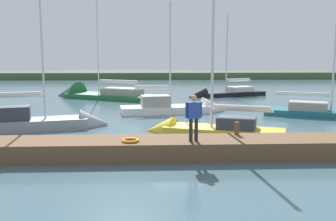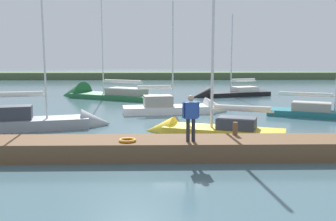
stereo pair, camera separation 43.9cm
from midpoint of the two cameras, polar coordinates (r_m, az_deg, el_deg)
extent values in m
plane|color=#42606B|center=(19.33, 2.14, -3.22)|extent=(200.00, 200.00, 0.00)
cube|color=#4C603D|center=(67.75, -0.27, 5.01)|extent=(180.00, 8.00, 2.40)
cube|color=brown|center=(14.39, 3.32, -5.81)|extent=(21.49, 1.99, 0.70)
cylinder|color=brown|center=(15.24, 11.22, -2.78)|extent=(0.20, 0.20, 0.53)
torus|color=orange|center=(13.90, -5.42, -4.63)|extent=(0.66, 0.66, 0.10)
cube|color=white|center=(25.53, 0.49, -0.14)|extent=(6.41, 2.75, 0.77)
cone|color=white|center=(26.38, 8.15, 0.05)|extent=(1.94, 2.10, 1.88)
cube|color=gray|center=(25.32, -1.07, 1.50)|extent=(2.13, 1.75, 0.74)
cylinder|color=silver|center=(25.32, 1.25, 8.70)|extent=(0.11, 0.11, 7.09)
cylinder|color=silver|center=(25.20, -1.63, 3.42)|extent=(2.55, 0.45, 0.08)
cylinder|color=silver|center=(25.19, -1.63, 3.69)|extent=(2.31, 0.57, 0.24)
cube|color=#1E6B75|center=(25.98, 23.29, -0.87)|extent=(6.98, 4.63, 0.72)
cube|color=gray|center=(25.91, 21.87, 0.59)|extent=(2.82, 2.42, 0.53)
cylinder|color=silver|center=(25.84, 21.02, 2.17)|extent=(3.38, 1.63, 0.10)
cylinder|color=silver|center=(25.83, 21.03, 2.43)|extent=(3.10, 1.59, 0.22)
cube|color=gray|center=(21.09, -19.65, -2.45)|extent=(6.08, 3.23, 0.93)
cone|color=gray|center=(21.14, -10.54, -2.08)|extent=(2.02, 2.14, 1.79)
cube|color=#333842|center=(21.05, -22.53, -0.34)|extent=(2.22, 1.66, 0.73)
cylinder|color=silver|center=(20.72, -18.14, 8.15)|extent=(0.10, 0.10, 6.77)
cylinder|color=silver|center=(20.92, -21.99, 2.07)|extent=(2.92, 0.85, 0.08)
cylinder|color=silver|center=(20.91, -22.00, 2.39)|extent=(2.67, 0.95, 0.26)
cube|color=black|center=(37.50, 10.91, 2.31)|extent=(7.18, 4.08, 0.71)
cone|color=black|center=(35.61, 5.48, 2.12)|extent=(2.23, 2.35, 1.89)
cube|color=silver|center=(37.97, 12.22, 3.26)|extent=(2.78, 2.29, 0.50)
cylinder|color=silver|center=(36.97, 10.21, 8.69)|extent=(0.13, 0.13, 7.59)
cylinder|color=silver|center=(37.80, 11.99, 4.50)|extent=(2.75, 1.05, 0.10)
cylinder|color=silver|center=(37.79, 11.99, 4.68)|extent=(2.54, 1.13, 0.29)
cube|color=#236638|center=(34.77, -7.94, 1.87)|extent=(8.99, 6.66, 0.83)
cone|color=#236638|center=(37.88, -14.22, 2.22)|extent=(3.69, 3.81, 2.92)
cube|color=gray|center=(33.96, -6.12, 2.98)|extent=(4.07, 3.38, 0.61)
cylinder|color=silver|center=(35.36, -9.86, 11.12)|extent=(0.11, 0.11, 10.48)
cylinder|color=silver|center=(34.12, -6.71, 4.33)|extent=(3.92, 2.16, 0.08)
cylinder|color=silver|center=(34.11, -6.72, 4.54)|extent=(3.63, 2.13, 0.29)
cube|color=gold|center=(18.26, 9.26, -3.99)|extent=(6.06, 3.62, 0.85)
cone|color=gold|center=(19.10, -0.68, -3.34)|extent=(2.00, 2.10, 1.68)
cube|color=#333842|center=(18.03, 11.31, -1.96)|extent=(2.16, 1.91, 0.54)
cylinder|color=silver|center=(17.96, 7.68, 8.89)|extent=(0.13, 0.13, 7.27)
cylinder|color=silver|center=(17.90, 12.15, 0.00)|extent=(2.81, 1.13, 0.11)
cylinder|color=silver|center=(17.88, 12.16, 0.38)|extent=(2.58, 1.16, 0.25)
cylinder|color=#28282D|center=(13.79, 4.04, -3.07)|extent=(0.14, 0.14, 0.88)
cylinder|color=#28282D|center=(13.85, 4.88, -3.03)|extent=(0.14, 0.14, 0.88)
cube|color=#2D4C9E|center=(13.70, 4.50, 0.02)|extent=(0.51, 0.32, 0.62)
sphere|color=tan|center=(13.64, 4.52, 1.93)|extent=(0.24, 0.24, 0.24)
cylinder|color=#2D4C9E|center=(13.61, 3.35, 0.04)|extent=(0.09, 0.09, 0.59)
cylinder|color=#2D4C9E|center=(13.78, 5.63, 0.12)|extent=(0.09, 0.09, 0.59)
camera|label=1|loc=(0.22, -89.31, 0.10)|focal=39.16mm
camera|label=2|loc=(0.22, 90.69, -0.10)|focal=39.16mm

